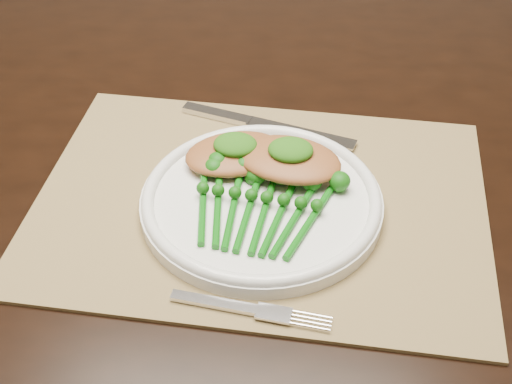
# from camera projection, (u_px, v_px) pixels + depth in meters

# --- Properties ---
(dining_table) EXTENTS (1.64, 0.97, 0.75)m
(dining_table) POSITION_uv_depth(u_px,v_px,m) (210.00, 333.00, 1.13)
(dining_table) COLOR black
(dining_table) RESTS_ON ground
(placemat) EXTENTS (0.52, 0.39, 0.00)m
(placemat) POSITION_uv_depth(u_px,v_px,m) (261.00, 202.00, 0.80)
(placemat) COLOR olive
(placemat) RESTS_ON dining_table
(dinner_plate) EXTENTS (0.27, 0.27, 0.02)m
(dinner_plate) POSITION_uv_depth(u_px,v_px,m) (261.00, 200.00, 0.78)
(dinner_plate) COLOR white
(dinner_plate) RESTS_ON placemat
(knife) EXTENTS (0.23, 0.08, 0.01)m
(knife) POSITION_uv_depth(u_px,v_px,m) (250.00, 122.00, 0.91)
(knife) COLOR silver
(knife) RESTS_ON placemat
(fork) EXTENTS (0.16, 0.04, 0.00)m
(fork) POSITION_uv_depth(u_px,v_px,m) (261.00, 311.00, 0.68)
(fork) COLOR silver
(fork) RESTS_ON placemat
(chicken_fillet_left) EXTENTS (0.14, 0.12, 0.02)m
(chicken_fillet_left) POSITION_uv_depth(u_px,v_px,m) (235.00, 154.00, 0.82)
(chicken_fillet_left) COLOR #99592C
(chicken_fillet_left) RESTS_ON dinner_plate
(chicken_fillet_right) EXTENTS (0.14, 0.11, 0.02)m
(chicken_fillet_right) POSITION_uv_depth(u_px,v_px,m) (289.00, 159.00, 0.80)
(chicken_fillet_right) COLOR #99592C
(chicken_fillet_right) RESTS_ON dinner_plate
(pesto_dollop_left) EXTENTS (0.05, 0.04, 0.02)m
(pesto_dollop_left) POSITION_uv_depth(u_px,v_px,m) (235.00, 145.00, 0.81)
(pesto_dollop_left) COLOR #17470A
(pesto_dollop_left) RESTS_ON chicken_fillet_left
(pesto_dollop_right) EXTENTS (0.05, 0.04, 0.02)m
(pesto_dollop_right) POSITION_uv_depth(u_px,v_px,m) (291.00, 150.00, 0.79)
(pesto_dollop_right) COLOR #17470A
(pesto_dollop_right) RESTS_ON chicken_fillet_right
(broccolini_bundle) EXTENTS (0.16, 0.17, 0.04)m
(broccolini_bundle) POSITION_uv_depth(u_px,v_px,m) (256.00, 213.00, 0.76)
(broccolini_bundle) COLOR #0B580C
(broccolini_bundle) RESTS_ON dinner_plate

